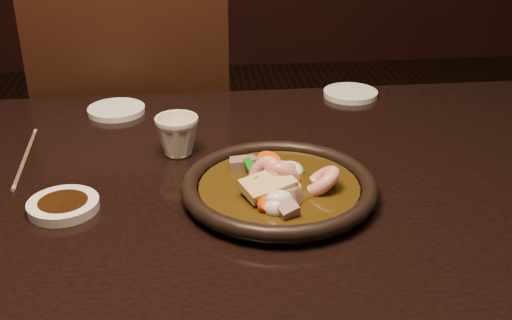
{
  "coord_description": "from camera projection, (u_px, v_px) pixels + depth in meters",
  "views": [
    {
      "loc": [
        -0.08,
        -0.85,
        1.22
      ],
      "look_at": [
        0.02,
        0.01,
        0.8
      ],
      "focal_mm": 45.0,
      "sensor_mm": 36.0,
      "label": 1
    }
  ],
  "objects": [
    {
      "name": "chair",
      "position": [
        140.0,
        158.0,
        1.61
      ],
      "size": [
        0.47,
        0.47,
        0.95
      ],
      "rotation": [
        0.0,
        0.0,
        3.2
      ],
      "color": "black",
      "rests_on": "floor"
    },
    {
      "name": "table",
      "position": [
        246.0,
        235.0,
        1.0
      ],
      "size": [
        1.6,
        0.9,
        0.75
      ],
      "color": "black",
      "rests_on": "floor"
    },
    {
      "name": "saucer_left",
      "position": [
        116.0,
        110.0,
        1.26
      ],
      "size": [
        0.11,
        0.11,
        0.01
      ],
      "primitive_type": "cylinder",
      "color": "white",
      "rests_on": "table"
    },
    {
      "name": "tea_cup",
      "position": [
        177.0,
        134.0,
        1.08
      ],
      "size": [
        0.08,
        0.07,
        0.07
      ],
      "primitive_type": "imported",
      "rotation": [
        0.0,
        0.0,
        -0.05
      ],
      "color": "white",
      "rests_on": "table"
    },
    {
      "name": "stirfry",
      "position": [
        279.0,
        184.0,
        0.95
      ],
      "size": [
        0.16,
        0.2,
        0.07
      ],
      "color": "#342309",
      "rests_on": "plate"
    },
    {
      "name": "chopsticks",
      "position": [
        25.0,
        158.0,
        1.07
      ],
      "size": [
        0.02,
        0.23,
        0.01
      ],
      "rotation": [
        0.0,
        0.0,
        0.05
      ],
      "color": "tan",
      "rests_on": "table"
    },
    {
      "name": "plate",
      "position": [
        279.0,
        188.0,
        0.95
      ],
      "size": [
        0.29,
        0.29,
        0.03
      ],
      "color": "black",
      "rests_on": "table"
    },
    {
      "name": "soy_dish",
      "position": [
        63.0,
        205.0,
        0.92
      ],
      "size": [
        0.1,
        0.1,
        0.01
      ],
      "primitive_type": "cylinder",
      "color": "white",
      "rests_on": "table"
    },
    {
      "name": "saucer_right",
      "position": [
        350.0,
        93.0,
        1.35
      ],
      "size": [
        0.11,
        0.11,
        0.01
      ],
      "primitive_type": "cylinder",
      "color": "white",
      "rests_on": "table"
    }
  ]
}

